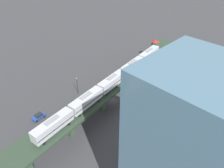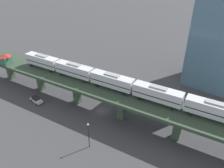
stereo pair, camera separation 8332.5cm
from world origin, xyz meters
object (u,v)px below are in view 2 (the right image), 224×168
subway_train (112,81)px  signal_hut (6,59)px  street_lamp (88,134)px  office_tower (224,32)px  street_car_silver (36,100)px  delivery_truck (106,86)px

subway_train → signal_hut: bearing=-76.3°
street_lamp → office_tower: 52.01m
office_tower → street_car_silver: bearing=-39.9°
office_tower → delivery_truck: bearing=-43.5°
office_tower → signal_hut: bearing=-51.3°
signal_hut → office_tower: size_ratio=0.10×
delivery_truck → street_lamp: 25.09m
signal_hut → street_car_silver: (1.69, 16.51, -8.28)m
signal_hut → office_tower: office_tower is taller
street_car_silver → office_tower: (-45.22, 37.75, 17.06)m
signal_hut → street_car_silver: size_ratio=0.81×
subway_train → street_car_silver: size_ratio=13.88×
street_car_silver → office_tower: size_ratio=0.12×
subway_train → delivery_truck: 13.97m
street_car_silver → office_tower: 61.32m
subway_train → street_lamp: subway_train is taller
street_lamp → delivery_truck: bearing=-149.4°
signal_hut → subway_train: bearing=103.7°
signal_hut → delivery_truck: bearing=120.0°
street_car_silver → street_lamp: street_lamp is taller
delivery_truck → office_tower: (-26.93, 25.55, 16.24)m
street_car_silver → delivery_truck: size_ratio=0.62×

